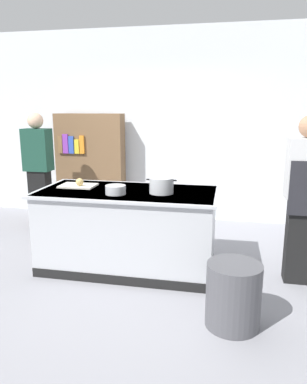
% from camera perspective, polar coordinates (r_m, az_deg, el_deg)
% --- Properties ---
extents(ground_plane, '(10.00, 10.00, 0.00)m').
position_cam_1_polar(ground_plane, '(4.32, -3.86, -11.49)').
color(ground_plane, gray).
extents(back_wall, '(6.40, 0.12, 3.00)m').
position_cam_1_polar(back_wall, '(5.99, 1.32, 10.19)').
color(back_wall, silver).
rests_on(back_wall, ground_plane).
extents(counter_island, '(1.98, 0.98, 0.90)m').
position_cam_1_polar(counter_island, '(4.15, -3.96, -5.63)').
color(counter_island, '#B7BABF').
rests_on(counter_island, ground_plane).
extents(cutting_board, '(0.40, 0.28, 0.02)m').
position_cam_1_polar(cutting_board, '(4.32, -11.64, 0.97)').
color(cutting_board, silver).
rests_on(cutting_board, counter_island).
extents(onion, '(0.09, 0.09, 0.09)m').
position_cam_1_polar(onion, '(4.25, -11.40, 1.53)').
color(onion, tan).
rests_on(onion, cutting_board).
extents(stock_pot, '(0.32, 0.26, 0.17)m').
position_cam_1_polar(stock_pot, '(3.88, 1.25, 1.03)').
color(stock_pot, '#B7BABF').
rests_on(stock_pot, counter_island).
extents(mixing_bowl, '(0.22, 0.22, 0.09)m').
position_cam_1_polar(mixing_bowl, '(3.87, -5.90, 0.35)').
color(mixing_bowl, '#B7BABF').
rests_on(mixing_bowl, counter_island).
extents(trash_bin, '(0.45, 0.45, 0.55)m').
position_cam_1_polar(trash_bin, '(3.22, 12.29, -15.36)').
color(trash_bin, '#4C4C51').
rests_on(trash_bin, ground_plane).
extents(person_chef, '(0.38, 0.25, 1.72)m').
position_cam_1_polar(person_chef, '(3.98, 22.34, -0.69)').
color(person_chef, black).
rests_on(person_chef, ground_plane).
extents(person_guest, '(0.38, 0.24, 1.72)m').
position_cam_1_polar(person_guest, '(5.58, -17.38, 3.32)').
color(person_guest, black).
rests_on(person_guest, ground_plane).
extents(bookshelf, '(1.10, 0.31, 1.70)m').
position_cam_1_polar(bookshelf, '(6.07, -9.74, 3.90)').
color(bookshelf, brown).
rests_on(bookshelf, ground_plane).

